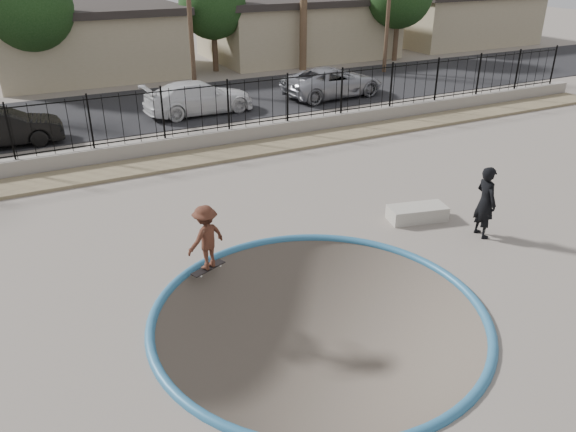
% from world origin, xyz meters
% --- Properties ---
extents(ground, '(120.00, 120.00, 2.20)m').
position_xyz_m(ground, '(0.00, 12.00, -1.10)').
color(ground, slate).
rests_on(ground, ground).
extents(bowl_pit, '(6.84, 6.84, 1.80)m').
position_xyz_m(bowl_pit, '(0.00, -1.00, 0.00)').
color(bowl_pit, '#4F453D').
rests_on(bowl_pit, ground).
extents(coping_ring, '(7.04, 7.04, 0.20)m').
position_xyz_m(coping_ring, '(0.00, -1.00, 0.00)').
color(coping_ring, teal).
rests_on(coping_ring, ground).
extents(rock_strip, '(42.00, 1.60, 0.11)m').
position_xyz_m(rock_strip, '(0.00, 9.20, 0.06)').
color(rock_strip, '#8A7B5A').
rests_on(rock_strip, ground).
extents(retaining_wall, '(42.00, 0.45, 0.60)m').
position_xyz_m(retaining_wall, '(0.00, 10.30, 0.30)').
color(retaining_wall, gray).
rests_on(retaining_wall, ground).
extents(fence, '(40.00, 0.04, 1.80)m').
position_xyz_m(fence, '(0.00, 10.30, 1.50)').
color(fence, black).
rests_on(fence, retaining_wall).
extents(street, '(90.00, 8.00, 0.04)m').
position_xyz_m(street, '(0.00, 17.00, 0.02)').
color(street, black).
rests_on(street, ground).
extents(house_center, '(10.60, 8.60, 3.90)m').
position_xyz_m(house_center, '(0.00, 26.50, 1.97)').
color(house_center, tan).
rests_on(house_center, ground).
extents(house_east, '(12.60, 8.60, 3.90)m').
position_xyz_m(house_east, '(14.00, 26.50, 1.97)').
color(house_east, tan).
rests_on(house_east, ground).
extents(house_east_far, '(11.60, 8.60, 3.90)m').
position_xyz_m(house_east_far, '(28.00, 26.50, 1.97)').
color(house_east_far, tan).
rests_on(house_east_far, ground).
extents(street_tree_left, '(4.32, 4.32, 6.36)m').
position_xyz_m(street_tree_left, '(-3.00, 23.00, 4.19)').
color(street_tree_left, '#473323').
rests_on(street_tree_left, ground).
extents(street_tree_mid, '(3.96, 3.96, 5.83)m').
position_xyz_m(street_tree_mid, '(7.00, 24.00, 3.84)').
color(street_tree_mid, '#473323').
rests_on(street_tree_mid, ground).
extents(skater, '(1.15, 0.91, 1.56)m').
position_xyz_m(skater, '(-1.44, 1.73, 0.78)').
color(skater, brown).
rests_on(skater, ground).
extents(skateboard, '(0.93, 0.57, 0.08)m').
position_xyz_m(skateboard, '(-1.44, 1.73, 0.06)').
color(skateboard, black).
rests_on(skateboard, ground).
extents(videographer, '(0.54, 0.75, 1.91)m').
position_xyz_m(videographer, '(5.58, 0.19, 0.96)').
color(videographer, black).
rests_on(videographer, ground).
extents(concrete_ledge, '(1.72, 1.05, 0.40)m').
position_xyz_m(concrete_ledge, '(4.68, 1.70, 0.20)').
color(concrete_ledge, '#B3AD9F').
rests_on(concrete_ledge, ground).
extents(car_b, '(4.36, 1.74, 1.41)m').
position_xyz_m(car_b, '(-5.24, 13.87, 0.74)').
color(car_b, black).
rests_on(car_b, street).
extents(car_c, '(5.06, 2.25, 1.44)m').
position_xyz_m(car_c, '(2.90, 15.00, 0.76)').
color(car_c, white).
rests_on(car_c, street).
extents(car_d, '(5.41, 2.80, 1.46)m').
position_xyz_m(car_d, '(9.95, 15.00, 0.76)').
color(car_d, '#9C9EA5').
rests_on(car_d, street).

